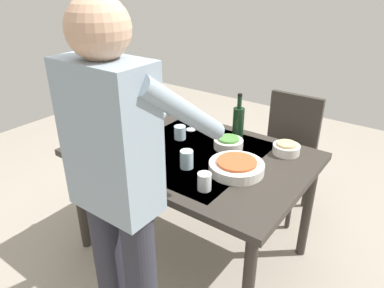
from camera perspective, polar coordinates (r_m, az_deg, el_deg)
name	(u,v)px	position (r m, az deg, el deg)	size (l,w,h in m)	color
ground_plane	(192,248)	(2.59, 0.00, -16.33)	(6.00, 6.00, 0.00)	#9E9384
dining_table	(192,163)	(2.19, 0.00, -3.05)	(1.39, 0.95, 0.76)	#332D28
chair_near	(287,147)	(2.83, 14.88, -0.41)	(0.40, 0.40, 0.91)	black
person_server	(119,186)	(1.48, -11.54, -6.59)	(0.42, 0.61, 1.69)	#2D2D38
wine_bottle	(238,121)	(2.32, 7.42, 3.60)	(0.07, 0.07, 0.30)	black
wine_glass_left	(133,118)	(2.40, -9.34, 4.15)	(0.07, 0.07, 0.15)	white
wine_glass_right	(191,116)	(2.40, -0.20, 4.53)	(0.07, 0.07, 0.15)	white
water_cup_near_left	(204,182)	(1.77, 1.99, -6.02)	(0.07, 0.07, 0.09)	silver
water_cup_near_right	(187,159)	(1.96, -0.86, -2.46)	(0.07, 0.07, 0.10)	silver
water_cup_far_left	(180,133)	(2.30, -1.94, 1.85)	(0.08, 0.08, 0.09)	silver
water_cup_far_right	(109,125)	(2.45, -13.05, 2.99)	(0.06, 0.06, 0.11)	silver
serving_bowl_pasta	(236,166)	(1.94, 7.12, -3.58)	(0.30, 0.30, 0.07)	silver
side_bowl_salad	(228,143)	(2.20, 5.84, 0.18)	(0.18, 0.18, 0.07)	silver
side_bowl_bread	(286,148)	(2.19, 14.84, -0.67)	(0.16, 0.16, 0.07)	silver
dinner_plate_near	(111,144)	(2.29, -12.83, -0.01)	(0.23, 0.23, 0.01)	silver
table_knife	(160,117)	(2.68, -5.19, 4.38)	(0.01, 0.20, 0.01)	silver
table_fork	(149,146)	(2.23, -6.84, -0.35)	(0.01, 0.18, 0.01)	silver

